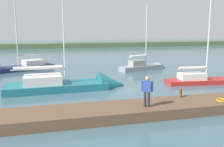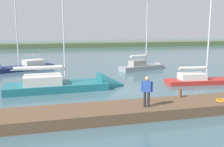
% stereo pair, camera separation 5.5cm
% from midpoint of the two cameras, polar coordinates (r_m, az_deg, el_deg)
% --- Properties ---
extents(ground_plane, '(200.00, 200.00, 0.00)m').
position_cam_midpoint_polar(ground_plane, '(19.79, 2.34, -4.01)').
color(ground_plane, '#42606B').
extents(far_shoreline, '(180.00, 8.00, 2.40)m').
position_cam_midpoint_polar(far_shoreline, '(68.97, -9.62, 5.99)').
color(far_shoreline, '#4C603D').
rests_on(far_shoreline, ground_plane).
extents(dock_pier, '(24.52, 2.55, 0.59)m').
position_cam_midpoint_polar(dock_pier, '(14.63, 8.63, -8.06)').
color(dock_pier, brown).
rests_on(dock_pier, ground_plane).
extents(mooring_post_far, '(0.21, 0.21, 0.54)m').
position_cam_midpoint_polar(mooring_post_far, '(16.30, 15.46, -4.35)').
color(mooring_post_far, brown).
rests_on(mooring_post_far, dock_pier).
extents(life_ring_buoy, '(0.66, 0.66, 0.10)m').
position_cam_midpoint_polar(life_ring_buoy, '(16.31, 23.91, -5.66)').
color(life_ring_buoy, orange).
rests_on(life_ring_buoy, dock_pier).
extents(sailboat_outer_mooring, '(6.84, 3.39, 8.65)m').
position_cam_midpoint_polar(sailboat_outer_mooring, '(30.46, 7.83, 1.26)').
color(sailboat_outer_mooring, gray).
rests_on(sailboat_outer_mooring, ground_plane).
extents(sailboat_behind_pier, '(8.20, 5.19, 10.21)m').
position_cam_midpoint_polar(sailboat_behind_pier, '(31.19, -21.40, 0.89)').
color(sailboat_behind_pier, navy).
rests_on(sailboat_behind_pier, ground_plane).
extents(sailboat_mid_channel, '(9.77, 2.86, 10.94)m').
position_cam_midpoint_polar(sailboat_mid_channel, '(20.59, -8.06, -3.00)').
color(sailboat_mid_channel, '#1E6B75').
rests_on(sailboat_mid_channel, ground_plane).
extents(sailboat_near_dock, '(7.59, 2.37, 8.78)m').
position_cam_midpoint_polar(sailboat_near_dock, '(24.33, 21.77, -1.68)').
color(sailboat_near_dock, '#B22823').
rests_on(sailboat_near_dock, ground_plane).
extents(person_on_dock, '(0.58, 0.42, 1.71)m').
position_cam_midpoint_polar(person_on_dock, '(13.78, 8.10, -3.63)').
color(person_on_dock, '#28282D').
rests_on(person_on_dock, dock_pier).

